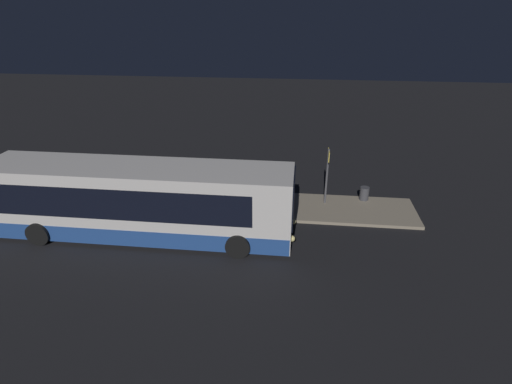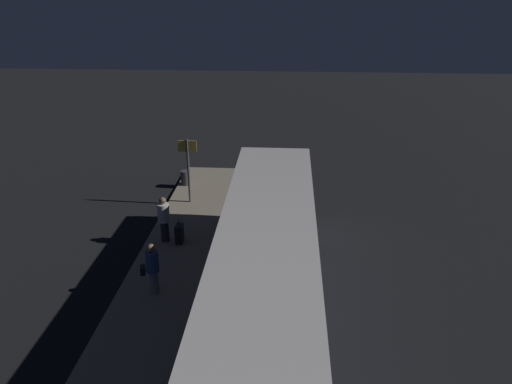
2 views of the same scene
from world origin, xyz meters
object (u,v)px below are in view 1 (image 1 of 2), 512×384
at_px(bus_lead, 138,202).
at_px(trash_bin, 364,193).
at_px(suitcase, 251,195).
at_px(passenger_waiting, 189,182).
at_px(sign_post, 327,169).
at_px(passenger_boarding, 255,180).

xyz_separation_m(bus_lead, trash_bin, (9.65, 4.12, -1.05)).
bearing_deg(suitcase, bus_lead, -142.42).
distance_m(passenger_waiting, sign_post, 6.65).
xyz_separation_m(bus_lead, sign_post, (7.74, 3.56, 0.35)).
height_order(passenger_boarding, passenger_waiting, passenger_boarding).
xyz_separation_m(bus_lead, passenger_boarding, (4.32, 3.79, -0.48)).
relative_size(passenger_boarding, passenger_waiting, 1.04).
bearing_deg(passenger_boarding, bus_lead, -113.08).
distance_m(passenger_boarding, sign_post, 3.53).
bearing_deg(passenger_waiting, bus_lead, -121.64).
relative_size(bus_lead, sign_post, 4.64).
height_order(passenger_waiting, sign_post, sign_post).
height_order(bus_lead, trash_bin, bus_lead).
bearing_deg(passenger_waiting, sign_post, -11.11).
bearing_deg(trash_bin, bus_lead, -156.89).
xyz_separation_m(passenger_boarding, passenger_waiting, (-3.17, -0.42, -0.04)).
xyz_separation_m(passenger_boarding, suitcase, (-0.09, -0.54, -0.55)).
bearing_deg(passenger_boarding, suitcase, -74.21).
distance_m(suitcase, sign_post, 3.79).
relative_size(passenger_waiting, suitcase, 1.74).
bearing_deg(bus_lead, trash_bin, 23.11).
xyz_separation_m(passenger_waiting, sign_post, (6.59, 0.19, 0.86)).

